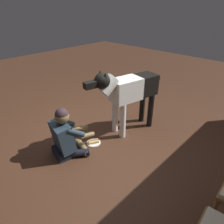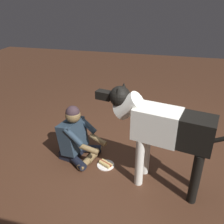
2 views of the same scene
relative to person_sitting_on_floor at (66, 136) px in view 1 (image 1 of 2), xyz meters
name	(u,v)px [view 1 (image 1 of 2)]	position (x,y,z in m)	size (l,w,h in m)	color
ground_plane	(100,132)	(-0.77, -0.07, -0.33)	(13.35, 13.35, 0.00)	#462A1B
person_sitting_on_floor	(66,136)	(0.00, 0.00, 0.00)	(0.68, 0.57, 0.81)	black
large_dog	(129,91)	(-1.16, 0.25, 0.46)	(1.54, 0.51, 1.22)	white
hot_dog_on_plate	(93,142)	(-0.46, 0.10, -0.30)	(0.24, 0.24, 0.06)	white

